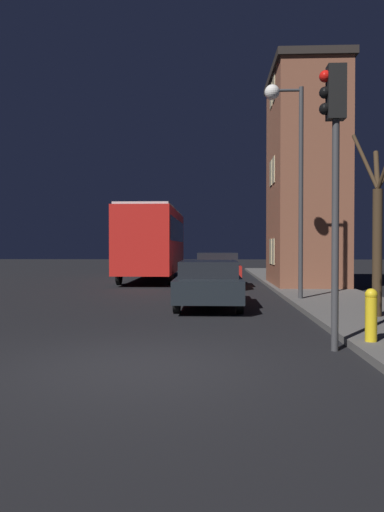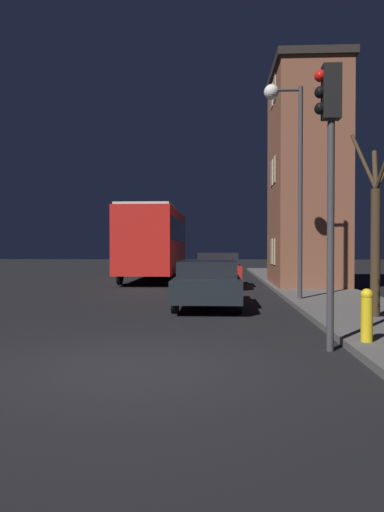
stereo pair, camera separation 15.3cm
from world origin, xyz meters
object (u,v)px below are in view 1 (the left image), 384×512
(car_mid_lane, at_px, (217,269))
(fire_hydrant, at_px, (371,314))
(streetlamp, at_px, (288,146))
(bus, at_px, (153,238))
(car_near_lane, at_px, (209,282))
(traffic_light, at_px, (334,148))
(bare_tree, at_px, (378,229))

(car_mid_lane, distance_m, fire_hydrant, 13.29)
(streetlamp, distance_m, bus, 11.81)
(car_mid_lane, bearing_deg, bus, 128.52)
(car_near_lane, bearing_deg, traffic_light, -70.53)
(bare_tree, height_order, fire_hydrant, bare_tree)
(bus, relative_size, fire_hydrant, 10.91)
(traffic_light, distance_m, bare_tree, 3.98)
(bare_tree, height_order, car_mid_lane, bare_tree)
(bus, height_order, car_mid_lane, bus)
(traffic_light, distance_m, car_near_lane, 6.97)
(traffic_light, bearing_deg, streetlamp, 87.58)
(bare_tree, xyz_separation_m, car_mid_lane, (-3.65, 9.87, -1.37))
(bus, bearing_deg, car_mid_lane, -51.48)
(traffic_light, xyz_separation_m, car_mid_lane, (-1.84, 13.20, -2.60))
(bus, relative_size, car_mid_lane, 2.25)
(traffic_light, bearing_deg, bare_tree, 61.48)
(bare_tree, bearing_deg, streetlamp, 111.22)
(streetlamp, distance_m, fire_hydrant, 8.24)
(bus, xyz_separation_m, fire_hydrant, (5.81, -17.18, -1.57))
(fire_hydrant, bearing_deg, streetlamp, 93.03)
(streetlamp, xyz_separation_m, fire_hydrant, (0.37, -7.05, -4.25))
(car_mid_lane, height_order, fire_hydrant, car_mid_lane)
(bare_tree, bearing_deg, car_mid_lane, 110.29)
(streetlamp, bearing_deg, bare_tree, -68.78)
(car_near_lane, height_order, car_mid_lane, car_mid_lane)
(streetlamp, bearing_deg, car_mid_lane, 109.68)
(car_near_lane, bearing_deg, bus, 104.85)
(traffic_light, height_order, car_mid_lane, traffic_light)
(traffic_light, height_order, bare_tree, traffic_light)
(fire_hydrant, bearing_deg, car_mid_lane, 100.92)
(traffic_light, distance_m, bus, 18.12)
(car_near_lane, bearing_deg, fire_hydrant, -64.51)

